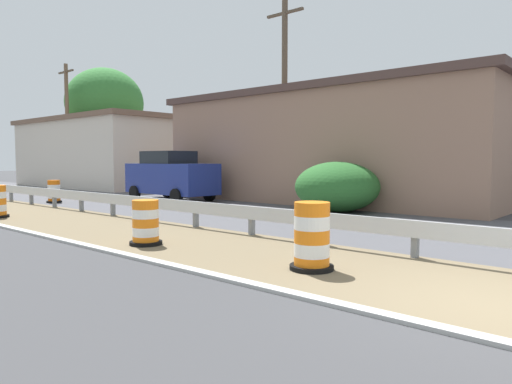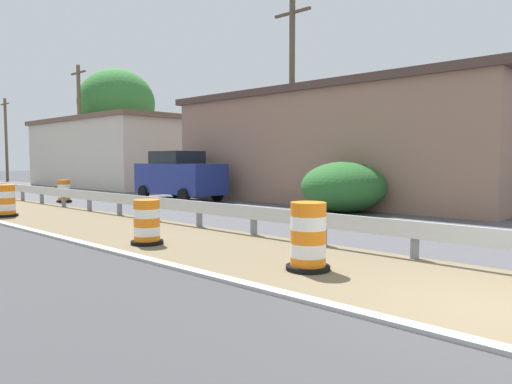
{
  "view_description": "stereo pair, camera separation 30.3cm",
  "coord_description": "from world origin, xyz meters",
  "px_view_note": "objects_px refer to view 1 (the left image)",
  "views": [
    {
      "loc": [
        -6.3,
        -1.32,
        1.83
      ],
      "look_at": [
        1.06,
        5.1,
        1.16
      ],
      "focal_mm": 32.96,
      "sensor_mm": 36.0,
      "label": 1
    },
    {
      "loc": [
        -6.1,
        -1.55,
        1.83
      ],
      "look_at": [
        1.06,
        5.1,
        1.16
      ],
      "focal_mm": 32.96,
      "sensor_mm": 36.0,
      "label": 2
    }
  ],
  "objects_px": {
    "car_mid_far_lane": "(171,176)",
    "utility_pole_mid": "(67,124)",
    "traffic_barrel_far": "(54,193)",
    "utility_pole_near": "(284,100)",
    "traffic_barrel_nearest": "(312,239)",
    "traffic_barrel_close": "(146,225)"
  },
  "relations": [
    {
      "from": "car_mid_far_lane",
      "to": "utility_pole_mid",
      "type": "relative_size",
      "value": 0.6
    },
    {
      "from": "traffic_barrel_far",
      "to": "utility_pole_near",
      "type": "xyz_separation_m",
      "value": [
        6.11,
        -7.66,
        3.87
      ]
    },
    {
      "from": "car_mid_far_lane",
      "to": "utility_pole_mid",
      "type": "bearing_deg",
      "value": 174.56
    },
    {
      "from": "traffic_barrel_nearest",
      "to": "traffic_barrel_far",
      "type": "distance_m",
      "value": 15.51
    },
    {
      "from": "utility_pole_near",
      "to": "utility_pole_mid",
      "type": "relative_size",
      "value": 1.04
    },
    {
      "from": "traffic_barrel_nearest",
      "to": "car_mid_far_lane",
      "type": "distance_m",
      "value": 14.23
    },
    {
      "from": "traffic_barrel_nearest",
      "to": "traffic_barrel_far",
      "type": "height_order",
      "value": "traffic_barrel_nearest"
    },
    {
      "from": "traffic_barrel_far",
      "to": "car_mid_far_lane",
      "type": "height_order",
      "value": "car_mid_far_lane"
    },
    {
      "from": "traffic_barrel_close",
      "to": "car_mid_far_lane",
      "type": "distance_m",
      "value": 11.21
    },
    {
      "from": "utility_pole_near",
      "to": "car_mid_far_lane",
      "type": "bearing_deg",
      "value": 113.4
    },
    {
      "from": "car_mid_far_lane",
      "to": "utility_pole_near",
      "type": "xyz_separation_m",
      "value": [
        2.09,
        -4.83,
        3.19
      ]
    },
    {
      "from": "traffic_barrel_close",
      "to": "car_mid_far_lane",
      "type": "bearing_deg",
      "value": 48.64
    },
    {
      "from": "traffic_barrel_nearest",
      "to": "utility_pole_near",
      "type": "height_order",
      "value": "utility_pole_near"
    },
    {
      "from": "utility_pole_mid",
      "to": "utility_pole_near",
      "type": "bearing_deg",
      "value": -88.6
    },
    {
      "from": "utility_pole_near",
      "to": "utility_pole_mid",
      "type": "distance_m",
      "value": 17.45
    },
    {
      "from": "traffic_barrel_nearest",
      "to": "car_mid_far_lane",
      "type": "xyz_separation_m",
      "value": [
        6.96,
        12.4,
        0.59
      ]
    },
    {
      "from": "traffic_barrel_close",
      "to": "utility_pole_mid",
      "type": "xyz_separation_m",
      "value": [
        9.06,
        21.01,
        3.72
      ]
    },
    {
      "from": "traffic_barrel_close",
      "to": "utility_pole_mid",
      "type": "relative_size",
      "value": 0.12
    },
    {
      "from": "car_mid_far_lane",
      "to": "traffic_barrel_far",
      "type": "bearing_deg",
      "value": -123.11
    },
    {
      "from": "traffic_barrel_nearest",
      "to": "traffic_barrel_close",
      "type": "xyz_separation_m",
      "value": [
        -0.44,
        4.0,
        -0.08
      ]
    },
    {
      "from": "traffic_barrel_close",
      "to": "traffic_barrel_far",
      "type": "height_order",
      "value": "traffic_barrel_close"
    },
    {
      "from": "traffic_barrel_far",
      "to": "utility_pole_near",
      "type": "height_order",
      "value": "utility_pole_near"
    }
  ]
}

